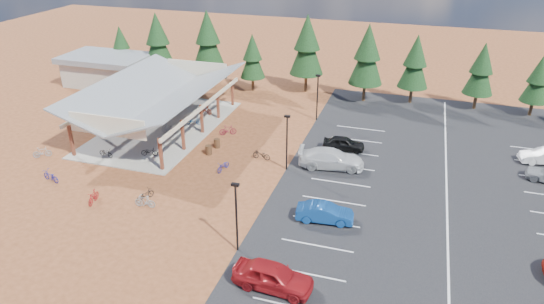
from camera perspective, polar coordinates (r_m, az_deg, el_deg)
The scene contains 39 objects.
ground at distance 42.70m, azimuth -5.50°, elevation -2.31°, with size 140.00×140.00×0.00m, color brown.
asphalt_lot at distance 42.69m, azimuth 19.84°, elevation -3.86°, with size 27.00×44.00×0.04m, color black.
concrete_pad at distance 52.48m, azimuth -12.72°, elevation 2.83°, with size 10.60×18.60×0.10m, color gray.
bike_pavilion at distance 51.14m, azimuth -13.13°, elevation 6.71°, with size 11.65×19.40×4.97m.
outbuilding at distance 67.89m, azimuth -18.81°, elevation 9.19°, with size 11.00×7.00×3.90m.
lamp_post_0 at distance 31.58m, azimuth -4.23°, elevation -7.12°, with size 0.50×0.25×5.14m.
lamp_post_1 at distance 41.57m, azimuth 1.76°, elevation 1.57°, with size 0.50×0.25×5.14m.
lamp_post_2 at distance 52.40m, azimuth 5.37°, elevation 6.78°, with size 0.50×0.25×5.14m.
trash_bin_0 at distance 45.74m, azimuth -7.46°, elevation 0.25°, with size 0.60×0.60×0.90m, color #402816.
trash_bin_1 at distance 46.97m, azimuth -6.49°, elevation 1.02°, with size 0.60×0.60×0.90m, color #402816.
pine_0 at distance 70.65m, azimuth -17.32°, elevation 11.85°, with size 2.94×2.94×6.86m.
pine_1 at distance 66.19m, azimuth -13.31°, elevation 12.68°, with size 3.94×3.94×9.18m.
pine_2 at distance 64.35m, azimuth -7.56°, elevation 13.02°, with size 4.13×4.13×9.62m.
pine_3 at distance 61.33m, azimuth -2.31°, elevation 11.16°, with size 3.11×3.11×7.24m.
pine_4 at distance 60.68m, azimuth 4.14°, elevation 12.43°, with size 4.17×4.17×9.71m.
pine_5 at distance 58.22m, azimuth 11.14°, elevation 11.15°, with size 3.98×3.98×9.27m.
pine_6 at distance 59.15m, azimuth 16.49°, elevation 10.13°, with size 3.51×3.51×8.17m.
pine_7 at distance 59.70m, azimuth 23.41°, elevation 8.93°, with size 3.32×3.32×7.73m.
pine_8 at distance 60.44m, azimuth 28.83°, elevation 7.49°, with size 2.95×2.95×6.87m.
bike_0 at distance 47.22m, azimuth -18.96°, elevation -0.09°, with size 0.55×1.58×0.83m, color black.
bike_1 at distance 53.50m, azimuth -15.68°, elevation 3.59°, with size 0.48×1.70×1.02m, color #989CA0.
bike_2 at distance 55.98m, azimuth -12.89°, elevation 4.81°, with size 0.54×1.54×0.81m, color navy.
bike_3 at distance 58.85m, azimuth -11.60°, elevation 6.06°, with size 0.44×1.57×0.94m, color maroon.
bike_4 at distance 46.31m, azimuth -14.22°, elevation 0.05°, with size 0.55×1.57×0.82m, color black.
bike_5 at distance 50.59m, azimuth -12.07°, elevation 2.69°, with size 0.49×1.72×1.03m, color gray.
bike_6 at distance 52.37m, azimuth -9.24°, elevation 3.70°, with size 0.61×1.76×0.93m, color navy.
bike_7 at distance 54.96m, azimuth -7.86°, elevation 5.00°, with size 0.52×1.85×1.11m, color maroon.
bike_9 at distance 49.60m, azimuth -25.43°, elevation -0.03°, with size 0.47×1.65×0.99m, color gray.
bike_10 at distance 44.82m, azimuth -24.59°, elevation -2.60°, with size 0.66×1.89×0.99m, color navy.
bike_11 at distance 40.34m, azimuth -20.28°, elevation -4.97°, with size 0.48×1.70×1.02m, color maroon.
bike_12 at distance 39.52m, azimuth -14.74°, elevation -4.91°, with size 0.59×1.70×0.89m, color black.
bike_13 at distance 38.56m, azimuth -14.73°, elevation -5.63°, with size 0.48×1.69×1.02m, color #959A9E.
bike_14 at distance 42.68m, azimuth -5.75°, elevation -1.65°, with size 0.60×1.72×0.90m, color navy.
bike_15 at distance 49.60m, azimuth -5.21°, elevation 2.59°, with size 0.49×1.75×1.05m, color maroon.
bike_16 at distance 44.43m, azimuth -1.27°, elevation -0.33°, with size 0.60×1.71×0.90m, color black.
car_0 at distance 29.82m, azimuth 0.12°, elevation -14.41°, with size 1.97×4.91×1.67m, color maroon.
car_1 at distance 35.77m, azimuth 6.23°, elevation -7.12°, with size 1.46×4.18×1.38m, color navy.
car_3 at distance 43.14m, azimuth 6.99°, elevation -0.76°, with size 2.35×5.77×1.67m, color silver.
car_4 at distance 46.54m, azimuth 8.44°, elevation 1.00°, with size 1.57×3.91×1.33m, color black.
Camera 1 is at (15.07, -34.43, 20.27)m, focal length 32.00 mm.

